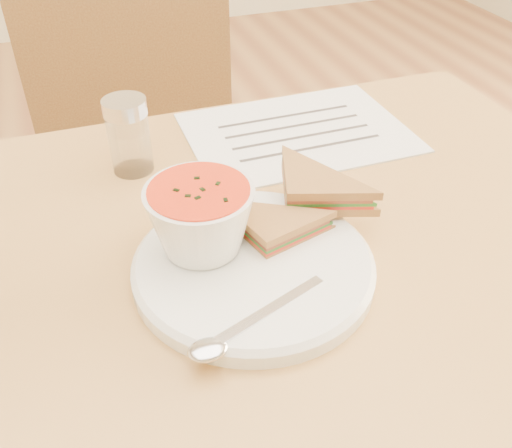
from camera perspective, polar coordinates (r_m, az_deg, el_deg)
name	(u,v)px	position (r m, az deg, el deg)	size (l,w,h in m)	color
dining_table	(254,424)	(0.95, -0.17, -19.33)	(1.00, 0.70, 0.75)	#A16532
chair_far	(138,192)	(1.21, -11.74, 3.15)	(0.44, 0.44, 1.00)	brown
plate	(253,267)	(0.62, -0.25, -4.33)	(0.26, 0.26, 0.02)	white
soup_bowl	(201,222)	(0.61, -5.53, 0.23)	(0.12, 0.12, 0.08)	white
sandwich_half_a	(267,253)	(0.60, 1.06, -2.96)	(0.10, 0.10, 0.03)	#B37E3F
sandwich_half_b	(287,206)	(0.64, 3.09, 1.81)	(0.11, 0.11, 0.03)	#B37E3F
spoon	(255,320)	(0.55, -0.14, -9.57)	(0.19, 0.04, 0.01)	silver
paper_menu	(297,132)	(0.88, 4.17, 9.14)	(0.33, 0.24, 0.00)	white
condiment_shaker	(129,136)	(0.78, -12.59, 8.60)	(0.06, 0.06, 0.10)	silver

